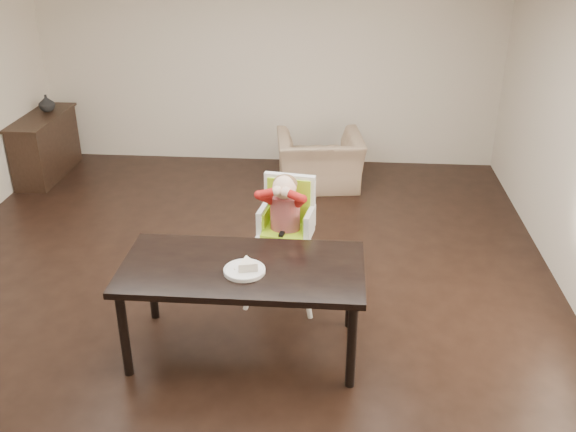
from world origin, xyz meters
name	(u,v)px	position (x,y,z in m)	size (l,w,h in m)	color
ground	(228,298)	(0.00, 0.00, 0.00)	(7.00, 7.00, 0.00)	black
room_walls	(219,93)	(0.00, 0.00, 1.86)	(6.02, 7.02, 2.71)	beige
dining_table	(242,275)	(0.25, -0.70, 0.67)	(1.80, 0.90, 0.75)	black
high_chair	(286,212)	(0.51, 0.10, 0.82)	(0.55, 0.55, 1.16)	white
plate	(246,268)	(0.29, -0.79, 0.78)	(0.36, 0.36, 0.09)	white
armchair	(320,153)	(0.72, 2.60, 0.44)	(1.01, 0.66, 0.88)	tan
sideboard	(45,146)	(-2.78, 2.70, 0.40)	(0.44, 1.26, 0.79)	black
vase	(47,103)	(-2.78, 2.93, 0.89)	(0.20, 0.21, 0.20)	#99999E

